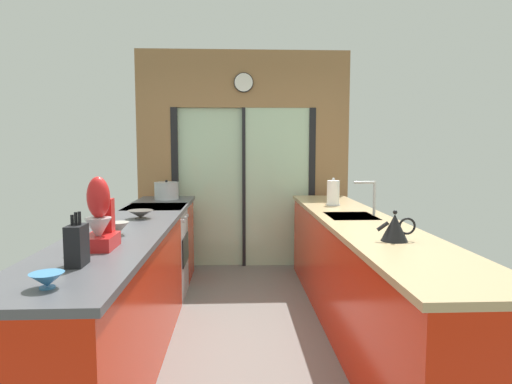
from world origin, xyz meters
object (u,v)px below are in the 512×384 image
object	(u,v)px
oven_range	(156,252)
knife_block	(77,245)
stock_pot	(167,191)
mixing_bowl_mid	(118,228)
paper_towel_roll	(333,193)
soap_bottle	(330,195)
mixing_bowl_near	(47,280)
mixing_bowl_far	(141,214)
stand_mixer	(100,221)
kettle	(395,227)

from	to	relation	value
oven_range	knife_block	size ratio (longest dim) A/B	3.39
oven_range	stock_pot	bearing A→B (deg)	88.31
mixing_bowl_mid	paper_towel_roll	size ratio (longest dim) A/B	0.51
oven_range	soap_bottle	xyz separation A→B (m)	(1.80, 0.17, 0.56)
mixing_bowl_near	mixing_bowl_far	bearing A→B (deg)	90.00
oven_range	stand_mixer	size ratio (longest dim) A/B	2.19
mixing_bowl_mid	mixing_bowl_far	xyz separation A→B (m)	(0.00, 0.70, -0.01)
paper_towel_roll	kettle	bearing A→B (deg)	-89.94
mixing_bowl_far	soap_bottle	size ratio (longest dim) A/B	0.94
stand_mixer	paper_towel_roll	xyz separation A→B (m)	(1.78, 1.88, -0.04)
mixing_bowl_mid	stand_mixer	bearing A→B (deg)	-90.00
mixing_bowl_mid	soap_bottle	world-z (taller)	soap_bottle
mixing_bowl_far	soap_bottle	bearing A→B (deg)	28.01
mixing_bowl_mid	mixing_bowl_far	size ratio (longest dim) A/B	0.69
stand_mixer	kettle	xyz separation A→B (m)	(1.78, 0.12, -0.08)
mixing_bowl_near	soap_bottle	xyz separation A→B (m)	(1.78, 2.78, 0.06)
oven_range	stock_pot	size ratio (longest dim) A/B	3.32
soap_bottle	paper_towel_roll	bearing A→B (deg)	-90.00
mixing_bowl_far	paper_towel_roll	bearing A→B (deg)	23.87
stand_mixer	paper_towel_roll	bearing A→B (deg)	46.56
mixing_bowl_far	knife_block	world-z (taller)	knife_block
mixing_bowl_near	stock_pot	world-z (taller)	stock_pot
mixing_bowl_near	kettle	distance (m)	1.98
soap_bottle	mixing_bowl_far	bearing A→B (deg)	-151.99
mixing_bowl_far	kettle	size ratio (longest dim) A/B	0.84
mixing_bowl_far	stand_mixer	bearing A→B (deg)	-90.00
mixing_bowl_near	kettle	bearing A→B (deg)	25.82
soap_bottle	kettle	bearing A→B (deg)	-89.94
mixing_bowl_near	knife_block	size ratio (longest dim) A/B	0.52
oven_range	mixing_bowl_near	size ratio (longest dim) A/B	6.51
oven_range	kettle	bearing A→B (deg)	-44.09
knife_block	kettle	size ratio (longest dim) A/B	1.09
soap_bottle	paper_towel_roll	xyz separation A→B (m)	(-0.00, -0.16, 0.03)
soap_bottle	knife_block	bearing A→B (deg)	-126.32
stand_mixer	knife_block	bearing A→B (deg)	-90.00
stock_pot	mixing_bowl_near	bearing A→B (deg)	-90.00
knife_block	mixing_bowl_near	bearing A→B (deg)	-90.01
knife_block	soap_bottle	distance (m)	3.00
knife_block	stand_mixer	world-z (taller)	stand_mixer
mixing_bowl_mid	paper_towel_roll	xyz separation A→B (m)	(1.78, 1.49, 0.08)
kettle	paper_towel_roll	world-z (taller)	paper_towel_roll
knife_block	stock_pot	size ratio (longest dim) A/B	0.98
oven_range	mixing_bowl_mid	size ratio (longest dim) A/B	6.38
oven_range	mixing_bowl_near	xyz separation A→B (m)	(0.02, -2.61, 0.50)
kettle	soap_bottle	xyz separation A→B (m)	(-0.00, 1.92, 0.01)
mixing_bowl_near	kettle	world-z (taller)	kettle
mixing_bowl_far	kettle	bearing A→B (deg)	-28.55
knife_block	stock_pot	xyz separation A→B (m)	(-0.00, 2.87, -0.01)
knife_block	kettle	distance (m)	1.85
paper_towel_roll	soap_bottle	bearing A→B (deg)	90.00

